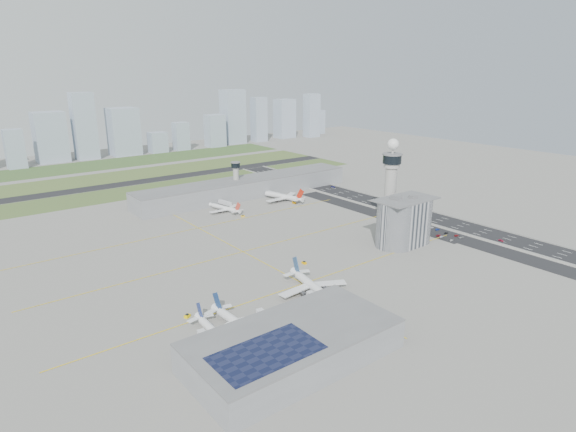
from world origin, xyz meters
TOP-DOWN VIEW (x-y plane):
  - ground at (0.00, 0.00)m, footprint 1000.00×1000.00m
  - grass_strip_0 at (-20.00, 225.00)m, footprint 480.00×50.00m
  - grass_strip_1 at (-20.00, 300.00)m, footprint 480.00×60.00m
  - grass_strip_2 at (-20.00, 380.00)m, footprint 480.00×70.00m
  - runway at (-20.00, 262.00)m, footprint 480.00×22.00m
  - highway at (115.00, 0.00)m, footprint 28.00×500.00m
  - barrier_left at (101.00, 0.00)m, footprint 0.60×500.00m
  - barrier_right at (129.00, 0.00)m, footprint 0.60×500.00m
  - landside_road at (90.00, -10.00)m, footprint 18.00×260.00m
  - parking_lot at (88.00, -22.00)m, footprint 20.00×44.00m
  - taxiway_line_h_0 at (-40.00, -30.00)m, footprint 260.00×0.60m
  - taxiway_line_h_1 at (-40.00, 30.00)m, footprint 260.00×0.60m
  - taxiway_line_h_2 at (-40.00, 90.00)m, footprint 260.00×0.60m
  - taxiway_line_v at (-40.00, 30.00)m, footprint 0.60×260.00m
  - control_tower at (72.00, 8.00)m, footprint 14.00×14.00m
  - secondary_tower at (30.00, 150.00)m, footprint 8.60×8.60m
  - admin_building at (51.99, -22.00)m, footprint 42.00×24.00m
  - terminal_pier at (40.00, 148.00)m, footprint 210.00×32.00m
  - near_terminal at (-88.07, -82.02)m, footprint 84.00×42.00m
  - airplane_near_a at (-105.07, -49.98)m, footprint 33.26×38.31m
  - airplane_near_b at (-93.31, -50.84)m, footprint 36.97×42.91m
  - airplane_near_c at (-43.18, -42.42)m, footprint 46.74×52.11m
  - airplane_far_a at (-2.93, 115.89)m, footprint 37.80×41.80m
  - airplane_far_b at (54.82, 115.09)m, footprint 49.79×54.46m
  - jet_bridge_near_0 at (-113.00, -61.00)m, footprint 5.39×14.31m
  - jet_bridge_near_1 at (-83.00, -61.00)m, footprint 5.39×14.31m
  - jet_bridge_near_2 at (-53.00, -61.00)m, footprint 5.39×14.31m
  - jet_bridge_far_0 at (2.00, 132.00)m, footprint 5.39×14.31m
  - jet_bridge_far_1 at (52.00, 132.00)m, footprint 5.39×14.31m
  - tug_0 at (-105.97, -25.22)m, footprint 3.43×3.08m
  - tug_1 at (-52.35, -35.57)m, footprint 4.20×3.40m
  - tug_2 at (-36.89, -32.58)m, footprint 3.51×3.73m
  - tug_3 at (-21.88, -8.90)m, footprint 2.12×2.92m
  - tug_4 at (0.46, 93.38)m, footprint 3.21×2.54m
  - tug_5 at (56.79, 99.98)m, footprint 3.46×4.14m
  - car_lot_0 at (81.93, -39.06)m, footprint 3.38×1.45m
  - car_lot_1 at (82.94, -30.56)m, footprint 3.39×1.46m
  - car_lot_2 at (83.27, -27.94)m, footprint 4.48×2.55m
  - car_lot_3 at (84.07, -17.34)m, footprint 4.22×2.22m
  - car_lot_4 at (82.84, -11.59)m, footprint 3.69×1.88m
  - car_lot_5 at (82.85, -2.77)m, footprint 3.42×1.54m
  - car_lot_6 at (92.45, -39.44)m, footprint 4.86×2.45m
  - car_lot_7 at (93.00, -35.48)m, footprint 4.00×1.71m
  - car_lot_8 at (92.25, -27.83)m, footprint 3.51×1.64m
  - car_lot_9 at (93.58, -19.50)m, footprint 3.64×1.27m
  - car_lot_10 at (93.53, -13.94)m, footprint 4.78×2.71m
  - car_lot_11 at (93.20, -6.39)m, footprint 4.10×2.01m
  - car_hw_0 at (107.81, -59.80)m, footprint 1.45×3.54m
  - car_hw_1 at (114.17, 42.06)m, footprint 1.44×3.51m
  - car_hw_2 at (123.12, 122.21)m, footprint 2.74×4.82m
  - car_hw_4 at (107.22, 181.47)m, footprint 1.88×3.76m
  - skyline_bldg_6 at (-102.68, 417.90)m, footprint 20.04×16.03m
  - skyline_bldg_7 at (-59.44, 436.89)m, footprint 35.76×28.61m
  - skyline_bldg_8 at (-19.42, 431.56)m, footprint 26.33×21.06m
  - skyline_bldg_9 at (30.27, 432.32)m, footprint 36.96×29.57m
  - skyline_bldg_10 at (73.27, 423.68)m, footprint 23.01×18.41m
  - skyline_bldg_11 at (108.28, 423.34)m, footprint 20.22×16.18m
  - skyline_bldg_12 at (162.17, 421.29)m, footprint 26.14×20.92m
  - skyline_bldg_13 at (201.27, 433.27)m, footprint 32.26×25.81m
  - skyline_bldg_14 at (244.74, 426.38)m, footprint 21.59×17.28m
  - skyline_bldg_15 at (302.83, 435.54)m, footprint 30.25×24.20m
  - skyline_bldg_16 at (345.49, 415.96)m, footprint 23.04×18.43m
  - skyline_bldg_17 at (382.05, 443.29)m, footprint 22.64×18.11m

SIDE VIEW (x-z plane):
  - ground at x=0.00m, z-range 0.00..0.00m
  - taxiway_line_h_0 at x=-40.00m, z-range 0.00..0.01m
  - taxiway_line_h_1 at x=-40.00m, z-range 0.00..0.01m
  - taxiway_line_h_2 at x=-40.00m, z-range 0.00..0.01m
  - taxiway_line_v at x=-40.00m, z-range 0.00..0.01m
  - grass_strip_0 at x=-20.00m, z-range 0.00..0.08m
  - grass_strip_1 at x=-20.00m, z-range 0.00..0.08m
  - grass_strip_2 at x=-20.00m, z-range 0.00..0.08m
  - landside_road at x=90.00m, z-range 0.00..0.08m
  - highway at x=115.00m, z-range 0.00..0.10m
  - parking_lot at x=88.00m, z-range 0.00..0.10m
  - runway at x=-20.00m, z-range 0.01..0.11m
  - car_lot_1 at x=82.94m, z-range 0.00..1.09m
  - car_lot_5 at x=82.85m, z-range 0.00..1.09m
  - car_hw_1 at x=114.17m, z-range 0.00..1.13m
  - car_lot_0 at x=81.93m, z-range 0.00..1.14m
  - car_lot_11 at x=93.20m, z-range 0.00..1.15m
  - car_lot_7 at x=93.00m, z-range 0.00..1.15m
  - car_lot_8 at x=92.25m, z-range 0.00..1.16m
  - car_lot_3 at x=84.07m, z-range 0.00..1.17m
  - car_lot_2 at x=83.27m, z-range 0.00..1.18m
  - car_lot_9 at x=93.58m, z-range 0.00..1.20m
  - barrier_left at x=101.00m, z-range 0.00..1.20m
  - barrier_right at x=129.00m, z-range 0.00..1.20m
  - car_hw_0 at x=107.81m, z-range 0.00..1.20m
  - car_lot_4 at x=82.84m, z-range 0.00..1.20m
  - car_hw_4 at x=107.22m, z-range 0.00..1.23m
  - car_lot_10 at x=93.53m, z-range 0.00..1.26m
  - car_hw_2 at x=123.12m, z-range 0.00..1.27m
  - car_lot_6 at x=92.45m, z-range 0.00..1.32m
  - tug_3 at x=-21.88m, z-range 0.00..1.62m
  - tug_0 at x=-105.97m, z-range 0.00..1.65m
  - tug_4 at x=0.46m, z-range 0.00..1.66m
  - tug_2 at x=-36.89m, z-range 0.00..1.79m
  - tug_5 at x=56.79m, z-range 0.00..2.06m
  - tug_1 at x=-52.35m, z-range 0.00..2.13m
  - jet_bridge_near_0 at x=-113.00m, z-range 0.00..5.70m
  - jet_bridge_near_1 at x=-83.00m, z-range 0.00..5.70m
  - jet_bridge_near_2 at x=-53.00m, z-range 0.00..5.70m
  - jet_bridge_far_0 at x=2.00m, z-range 0.00..5.70m
  - jet_bridge_far_1 at x=52.00m, z-range 0.00..5.70m
  - airplane_far_a at x=-2.93m, z-range 0.00..10.02m
  - airplane_near_a at x=-105.07m, z-range 0.00..10.16m
  - airplane_near_b at x=-93.31m, z-range 0.00..11.60m
  - airplane_near_c at x=-43.18m, z-range 0.00..12.73m
  - airplane_far_b at x=54.82m, z-range 0.00..12.75m
  - near_terminal at x=-88.07m, z-range -0.07..12.93m
  - terminal_pier at x=40.00m, z-range 0.00..15.80m
  - skyline_bldg_10 at x=73.27m, z-range 0.00..27.75m
  - admin_building at x=51.99m, z-range -1.45..32.05m
  - secondary_tower at x=30.00m, z-range 2.85..34.75m
  - skyline_bldg_11 at x=108.28m, z-range 0.00..38.97m
  - skyline_bldg_17 at x=382.05m, z-range 0.00..41.06m
  - skyline_bldg_6 at x=-102.68m, z-range 0.00..45.20m
  - skyline_bldg_12 at x=162.17m, z-range 0.00..46.89m
  - skyline_bldg_7 at x=-59.44m, z-range 0.00..61.22m
  - skyline_bldg_9 at x=30.27m, z-range 0.00..62.11m
  - skyline_bldg_15 at x=302.83m, z-range 0.00..63.40m
  - skyline_bldg_14 at x=244.74m, z-range 0.00..68.75m
  - control_tower at x=72.00m, z-range 2.79..67.29m
  - skyline_bldg_16 at x=345.49m, z-range 0.00..71.56m
  - skyline_bldg_13 at x=201.27m, z-range 0.00..81.20m
  - skyline_bldg_8 at x=-19.42m, z-range 0.00..83.39m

